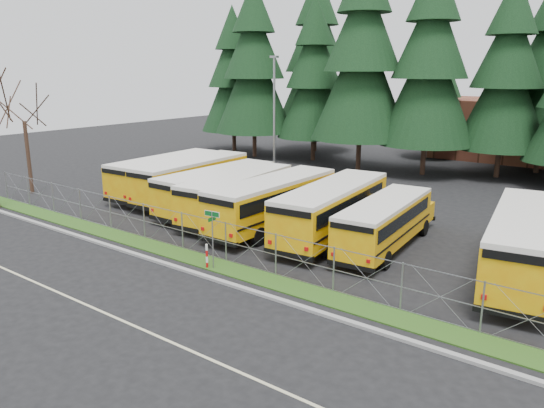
{
  "coord_description": "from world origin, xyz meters",
  "views": [
    {
      "loc": [
        15.4,
        -18.99,
        9.09
      ],
      "look_at": [
        -1.99,
        4.0,
        1.72
      ],
      "focal_mm": 35.0,
      "sensor_mm": 36.0,
      "label": 1
    }
  ],
  "objects": [
    {
      "name": "conifer_0",
      "position": [
        -24.33,
        26.4,
        7.89
      ],
      "size": [
        7.14,
        7.14,
        15.79
      ],
      "primitive_type": null,
      "color": "black",
      "rests_on": "ground"
    },
    {
      "name": "grass_verge",
      "position": [
        0.0,
        -1.7,
        0.03
      ],
      "size": [
        50.0,
        1.4,
        0.06
      ],
      "primitive_type": "cube",
      "color": "#214A15",
      "rests_on": "ground"
    },
    {
      "name": "bus_3",
      "position": [
        -5.47,
        5.38,
        1.42
      ],
      "size": [
        3.63,
        11.07,
        2.85
      ],
      "primitive_type": null,
      "rotation": [
        0.0,
        0.0,
        0.1
      ],
      "color": "orange",
      "rests_on": "ground"
    },
    {
      "name": "conifer_2",
      "position": [
        -13.7,
        26.41,
        8.02
      ],
      "size": [
        7.25,
        7.25,
        16.03
      ],
      "primitive_type": null,
      "color": "black",
      "rests_on": "ground"
    },
    {
      "name": "conifer_1",
      "position": [
        -19.87,
        24.57,
        8.97
      ],
      "size": [
        8.11,
        8.11,
        17.94
      ],
      "primitive_type": null,
      "color": "black",
      "rests_on": "ground"
    },
    {
      "name": "bus_2",
      "position": [
        -7.58,
        5.84,
        1.41
      ],
      "size": [
        2.58,
        10.8,
        2.83
      ],
      "primitive_type": null,
      "rotation": [
        0.0,
        0.0,
        -0.0
      ],
      "color": "orange",
      "rests_on": "ground"
    },
    {
      "name": "bus_east",
      "position": [
        10.95,
        5.35,
        1.56
      ],
      "size": [
        4.67,
        12.17,
        3.11
      ],
      "primitive_type": null,
      "rotation": [
        0.0,
        0.0,
        0.16
      ],
      "color": "orange",
      "rests_on": "ground"
    },
    {
      "name": "street_sign",
      "position": [
        -0.8,
        -2.11,
        2.03
      ],
      "size": [
        0.84,
        0.55,
        2.81
      ],
      "color": "gray",
      "rests_on": "ground"
    },
    {
      "name": "ground",
      "position": [
        0.0,
        0.0,
        0.0
      ],
      "size": [
        120.0,
        120.0,
        0.0
      ],
      "primitive_type": "plane",
      "color": "black",
      "rests_on": "ground"
    },
    {
      "name": "bare_tree_1",
      "position": [
        -22.54,
        1.14,
        3.84
      ],
      "size": [
        5.38,
        5.38,
        7.68
      ],
      "primitive_type": null,
      "color": "#311F15",
      "rests_on": "ground"
    },
    {
      "name": "bus_1",
      "position": [
        -11.05,
        7.02,
        1.48
      ],
      "size": [
        3.27,
        11.39,
        2.95
      ],
      "primitive_type": null,
      "rotation": [
        0.0,
        0.0,
        0.06
      ],
      "color": "orange",
      "rests_on": "ground"
    },
    {
      "name": "curb",
      "position": [
        0.0,
        -3.1,
        0.06
      ],
      "size": [
        50.0,
        0.25,
        0.12
      ],
      "primitive_type": "cube",
      "color": "gray",
      "rests_on": "ground"
    },
    {
      "name": "chainlink_fence",
      "position": [
        0.0,
        -1.0,
        1.0
      ],
      "size": [
        44.0,
        0.1,
        2.0
      ],
      "primitive_type": null,
      "color": "gray",
      "rests_on": "ground"
    },
    {
      "name": "road_lane_line",
      "position": [
        0.0,
        -8.0,
        0.01
      ],
      "size": [
        50.0,
        0.12,
        0.01
      ],
      "primitive_type": "cube",
      "color": "beige",
      "rests_on": "ground"
    },
    {
      "name": "conifer_3",
      "position": [
        -7.48,
        24.5,
        9.8
      ],
      "size": [
        8.86,
        8.86,
        19.59
      ],
      "primitive_type": null,
      "color": "black",
      "rests_on": "ground"
    },
    {
      "name": "bus_0",
      "position": [
        -13.74,
        7.01,
        1.44
      ],
      "size": [
        3.17,
        11.11,
        2.88
      ],
      "primitive_type": null,
      "rotation": [
        0.0,
        0.0,
        0.05
      ],
      "color": "orange",
      "rests_on": "ground"
    },
    {
      "name": "light_standard",
      "position": [
        -11.95,
        17.48,
        5.5
      ],
      "size": [
        0.7,
        0.35,
        10.14
      ],
      "color": "gray",
      "rests_on": "ground"
    },
    {
      "name": "bus_5",
      "position": [
        1.2,
        5.56,
        1.51
      ],
      "size": [
        3.9,
        11.73,
        3.02
      ],
      "primitive_type": null,
      "rotation": [
        0.0,
        0.0,
        0.1
      ],
      "color": "orange",
      "rests_on": "ground"
    },
    {
      "name": "conifer_11",
      "position": [
        -4.51,
        35.35,
        6.95
      ],
      "size": [
        6.29,
        6.29,
        13.9
      ],
      "primitive_type": null,
      "color": "black",
      "rests_on": "ground"
    },
    {
      "name": "conifer_5",
      "position": [
        3.75,
        28.6,
        8.34
      ],
      "size": [
        7.55,
        7.55,
        16.69
      ],
      "primitive_type": null,
      "color": "black",
      "rests_on": "ground"
    },
    {
      "name": "bus_6",
      "position": [
        4.31,
        5.5,
        1.31
      ],
      "size": [
        3.25,
        10.15,
        2.62
      ],
      "primitive_type": null,
      "rotation": [
        0.0,
        0.0,
        0.09
      ],
      "color": "orange",
      "rests_on": "ground"
    },
    {
      "name": "conifer_4",
      "position": [
        -1.81,
        25.84,
        9.16
      ],
      "size": [
        8.29,
        8.29,
        18.33
      ],
      "primitive_type": null,
      "color": "black",
      "rests_on": "ground"
    },
    {
      "name": "bus_4",
      "position": [
        -2.44,
        5.08,
        1.49
      ],
      "size": [
        2.78,
        11.37,
        2.97
      ],
      "primitive_type": null,
      "rotation": [
        0.0,
        0.0,
        0.01
      ],
      "color": "orange",
      "rests_on": "ground"
    },
    {
      "name": "conifer_10",
      "position": [
        -16.97,
        31.85,
        9.69
      ],
      "size": [
        8.76,
        8.76,
        19.37
      ],
      "primitive_type": null,
      "color": "black",
      "rests_on": "ground"
    },
    {
      "name": "striped_bollard",
      "position": [
        -1.1,
        -2.23,
        0.6
      ],
      "size": [
        0.11,
        0.11,
        1.2
      ],
      "primitive_type": "cylinder",
      "color": "#B20C0C",
      "rests_on": "ground"
    }
  ]
}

